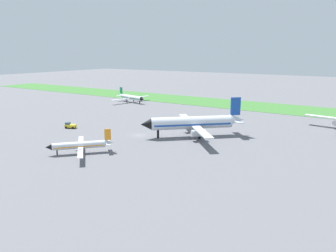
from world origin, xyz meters
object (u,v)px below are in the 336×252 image
(airplane_midfield_jet, at_px, (194,123))
(airplane_taxiing_turboprop, at_px, (131,97))
(pushback_tug_near_gate, at_px, (70,125))
(airplane_foreground_turboprop, at_px, (81,145))

(airplane_midfield_jet, xyz_separation_m, airplane_taxiing_turboprop, (-59.72, 42.95, -1.60))
(airplane_midfield_jet, relative_size, pushback_tug_near_gate, 6.68)
(airplane_midfield_jet, height_order, pushback_tug_near_gate, airplane_midfield_jet)
(airplane_midfield_jet, relative_size, airplane_taxiing_turboprop, 1.14)
(airplane_taxiing_turboprop, height_order, pushback_tug_near_gate, airplane_taxiing_turboprop)
(airplane_foreground_turboprop, relative_size, pushback_tug_near_gate, 3.85)
(pushback_tug_near_gate, bearing_deg, airplane_foreground_turboprop, 123.85)
(airplane_taxiing_turboprop, xyz_separation_m, pushback_tug_near_gate, (19.43, -56.06, -1.69))
(airplane_midfield_jet, height_order, airplane_taxiing_turboprop, airplane_midfield_jet)
(pushback_tug_near_gate, bearing_deg, airplane_midfield_jet, 177.44)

